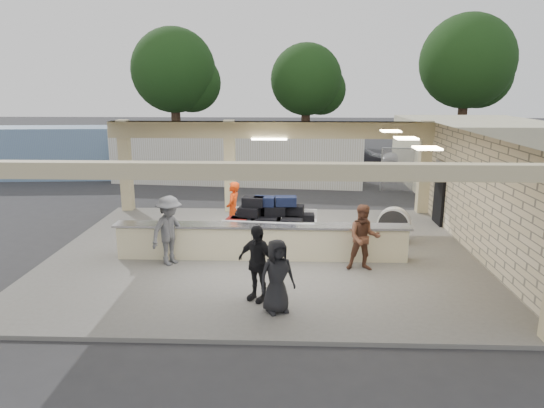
{
  "coord_description": "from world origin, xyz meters",
  "views": [
    {
      "loc": [
        0.77,
        -13.31,
        4.85
      ],
      "look_at": [
        0.23,
        1.0,
        1.29
      ],
      "focal_mm": 32.0,
      "sensor_mm": 36.0,
      "label": 1
    }
  ],
  "objects_px": {
    "baggage_handler": "(233,210)",
    "passenger_c": "(170,230)",
    "baggage_counter": "(262,242)",
    "car_white_a": "(434,162)",
    "car_dark": "(358,158)",
    "drum_fan": "(394,224)",
    "passenger_b": "(257,263)",
    "passenger_d": "(277,276)",
    "passenger_a": "(364,238)",
    "container_white": "(237,156)",
    "luggage_cart": "(270,219)",
    "container_blue": "(88,152)",
    "car_white_b": "(493,158)"
  },
  "relations": [
    {
      "from": "drum_fan",
      "to": "passenger_d",
      "type": "relative_size",
      "value": 0.69
    },
    {
      "from": "baggage_counter",
      "to": "car_white_a",
      "type": "distance_m",
      "value": 15.88
    },
    {
      "from": "car_white_a",
      "to": "container_white",
      "type": "height_order",
      "value": "container_white"
    },
    {
      "from": "car_dark",
      "to": "car_white_a",
      "type": "bearing_deg",
      "value": -97.33
    },
    {
      "from": "luggage_cart",
      "to": "container_blue",
      "type": "bearing_deg",
      "value": 137.59
    },
    {
      "from": "baggage_handler",
      "to": "passenger_a",
      "type": "xyz_separation_m",
      "value": [
        3.71,
        -2.7,
        -0.01
      ]
    },
    {
      "from": "baggage_counter",
      "to": "drum_fan",
      "type": "bearing_deg",
      "value": 20.89
    },
    {
      "from": "passenger_b",
      "to": "container_blue",
      "type": "relative_size",
      "value": 0.17
    },
    {
      "from": "passenger_a",
      "to": "container_white",
      "type": "bearing_deg",
      "value": 111.33
    },
    {
      "from": "passenger_b",
      "to": "passenger_d",
      "type": "height_order",
      "value": "passenger_b"
    },
    {
      "from": "passenger_d",
      "to": "car_white_b",
      "type": "bearing_deg",
      "value": 31.5
    },
    {
      "from": "luggage_cart",
      "to": "baggage_handler",
      "type": "distance_m",
      "value": 1.5
    },
    {
      "from": "car_dark",
      "to": "baggage_counter",
      "type": "bearing_deg",
      "value": -178.39
    },
    {
      "from": "baggage_handler",
      "to": "passenger_c",
      "type": "bearing_deg",
      "value": -20.22
    },
    {
      "from": "car_white_a",
      "to": "car_white_b",
      "type": "xyz_separation_m",
      "value": [
        3.71,
        1.49,
        0.04
      ]
    },
    {
      "from": "baggage_handler",
      "to": "car_dark",
      "type": "xyz_separation_m",
      "value": [
        5.71,
        13.33,
        -0.34
      ]
    },
    {
      "from": "baggage_handler",
      "to": "passenger_c",
      "type": "relative_size",
      "value": 0.95
    },
    {
      "from": "drum_fan",
      "to": "passenger_c",
      "type": "height_order",
      "value": "passenger_c"
    },
    {
      "from": "car_white_a",
      "to": "car_dark",
      "type": "xyz_separation_m",
      "value": [
        -3.84,
        1.88,
        -0.11
      ]
    },
    {
      "from": "passenger_a",
      "to": "drum_fan",
      "type": "bearing_deg",
      "value": 61.67
    },
    {
      "from": "car_white_a",
      "to": "passenger_c",
      "type": "bearing_deg",
      "value": 162.35
    },
    {
      "from": "drum_fan",
      "to": "passenger_d",
      "type": "bearing_deg",
      "value": -107.43
    },
    {
      "from": "car_dark",
      "to": "baggage_handler",
      "type": "bearing_deg",
      "value": 175.55
    },
    {
      "from": "drum_fan",
      "to": "car_white_b",
      "type": "bearing_deg",
      "value": 76.54
    },
    {
      "from": "luggage_cart",
      "to": "container_white",
      "type": "relative_size",
      "value": 0.22
    },
    {
      "from": "baggage_counter",
      "to": "passenger_c",
      "type": "xyz_separation_m",
      "value": [
        -2.43,
        -0.53,
        0.46
      ]
    },
    {
      "from": "passenger_d",
      "to": "car_dark",
      "type": "bearing_deg",
      "value": 51.69
    },
    {
      "from": "passenger_b",
      "to": "car_dark",
      "type": "height_order",
      "value": "passenger_b"
    },
    {
      "from": "luggage_cart",
      "to": "car_white_a",
      "type": "relative_size",
      "value": 0.52
    },
    {
      "from": "passenger_b",
      "to": "car_white_a",
      "type": "xyz_separation_m",
      "value": [
        8.49,
        16.06,
        -0.22
      ]
    },
    {
      "from": "container_white",
      "to": "container_blue",
      "type": "height_order",
      "value": "container_white"
    },
    {
      "from": "baggage_handler",
      "to": "passenger_c",
      "type": "height_order",
      "value": "passenger_c"
    },
    {
      "from": "passenger_a",
      "to": "baggage_handler",
      "type": "bearing_deg",
      "value": 144.41
    },
    {
      "from": "passenger_c",
      "to": "container_blue",
      "type": "distance_m",
      "value": 14.98
    },
    {
      "from": "luggage_cart",
      "to": "car_white_b",
      "type": "xyz_separation_m",
      "value": [
        12.07,
        13.84,
        -0.16
      ]
    },
    {
      "from": "baggage_counter",
      "to": "baggage_handler",
      "type": "distance_m",
      "value": 2.21
    },
    {
      "from": "passenger_c",
      "to": "car_white_a",
      "type": "xyz_separation_m",
      "value": [
        10.98,
        13.91,
        -0.29
      ]
    },
    {
      "from": "passenger_a",
      "to": "passenger_d",
      "type": "distance_m",
      "value": 3.31
    },
    {
      "from": "passenger_a",
      "to": "passenger_d",
      "type": "xyz_separation_m",
      "value": [
        -2.18,
        -2.48,
        -0.07
      ]
    },
    {
      "from": "baggage_counter",
      "to": "passenger_d",
      "type": "height_order",
      "value": "passenger_d"
    },
    {
      "from": "baggage_handler",
      "to": "passenger_a",
      "type": "relative_size",
      "value": 1.02
    },
    {
      "from": "passenger_d",
      "to": "drum_fan",
      "type": "bearing_deg",
      "value": 28.61
    },
    {
      "from": "luggage_cart",
      "to": "car_dark",
      "type": "relative_size",
      "value": 0.71
    },
    {
      "from": "passenger_c",
      "to": "car_white_a",
      "type": "distance_m",
      "value": 17.72
    },
    {
      "from": "baggage_counter",
      "to": "passenger_c",
      "type": "distance_m",
      "value": 2.53
    },
    {
      "from": "luggage_cart",
      "to": "drum_fan",
      "type": "bearing_deg",
      "value": 13.12
    },
    {
      "from": "drum_fan",
      "to": "passenger_b",
      "type": "xyz_separation_m",
      "value": [
        -3.9,
        -4.19,
        0.28
      ]
    },
    {
      "from": "luggage_cart",
      "to": "passenger_c",
      "type": "height_order",
      "value": "passenger_c"
    },
    {
      "from": "baggage_counter",
      "to": "passenger_c",
      "type": "height_order",
      "value": "passenger_c"
    },
    {
      "from": "baggage_counter",
      "to": "passenger_c",
      "type": "relative_size",
      "value": 4.34
    }
  ]
}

